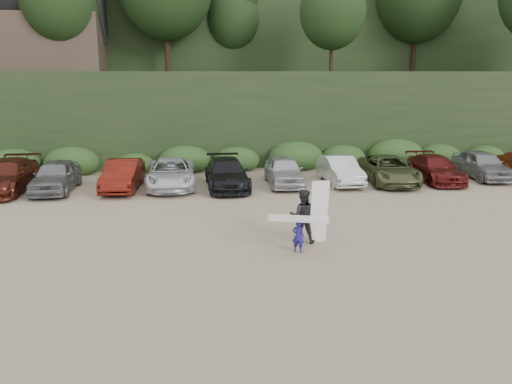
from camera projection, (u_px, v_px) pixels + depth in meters
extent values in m
plane|color=tan|center=(246.00, 250.00, 17.05)|extent=(120.00, 120.00, 0.00)
cube|color=black|center=(214.00, 113.00, 37.57)|extent=(80.00, 14.00, 6.00)
cube|color=black|center=(205.00, 53.00, 53.78)|extent=(90.00, 30.00, 16.00)
ellipsoid|color=black|center=(212.00, 0.00, 35.72)|extent=(66.00, 12.00, 10.00)
cube|color=#2B491E|center=(212.00, 161.00, 30.83)|extent=(46.20, 2.00, 1.20)
cube|color=brown|center=(49.00, 44.00, 36.84)|extent=(8.00, 6.00, 4.00)
imported|color=#4F1C12|center=(6.00, 176.00, 25.23)|extent=(2.38, 5.60, 1.61)
imported|color=slate|center=(56.00, 176.00, 25.33)|extent=(1.91, 4.69, 1.60)
imported|color=#63170E|center=(123.00, 175.00, 25.74)|extent=(1.90, 4.75, 1.53)
imported|color=silver|center=(171.00, 173.00, 26.25)|extent=(2.58, 5.43, 1.50)
imported|color=black|center=(227.00, 174.00, 26.14)|extent=(2.25, 5.26, 1.51)
imported|color=#B6B7BC|center=(284.00, 171.00, 26.81)|extent=(1.98, 4.62, 1.55)
imported|color=silver|center=(340.00, 170.00, 27.16)|extent=(1.63, 4.51, 1.48)
imported|color=#515833|center=(389.00, 170.00, 27.34)|extent=(2.81, 5.45, 1.47)
imported|color=#5D1615|center=(435.00, 169.00, 27.75)|extent=(2.21, 4.96, 1.41)
imported|color=gray|center=(482.00, 164.00, 28.54)|extent=(2.13, 4.77, 1.59)
imported|color=navy|center=(298.00, 236.00, 16.71)|extent=(0.48, 0.41, 1.10)
cube|color=silver|center=(299.00, 219.00, 16.56)|extent=(2.09, 1.11, 0.08)
imported|color=black|center=(303.00, 216.00, 17.61)|extent=(1.08, 0.93, 1.92)
cube|color=white|center=(319.00, 212.00, 17.51)|extent=(0.67, 0.40, 2.27)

